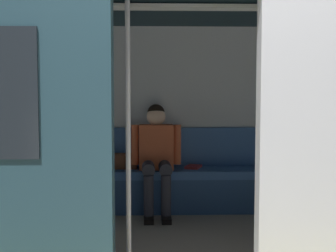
{
  "coord_description": "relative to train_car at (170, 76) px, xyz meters",
  "views": [
    {
      "loc": [
        0.18,
        2.55,
        1.28
      ],
      "look_at": [
        0.07,
        -1.21,
        1.03
      ],
      "focal_mm": 45.44,
      "sensor_mm": 36.0,
      "label": 1
    }
  ],
  "objects": [
    {
      "name": "handbag",
      "position": [
        0.47,
        -1.07,
        -0.9
      ],
      "size": [
        0.26,
        0.15,
        0.17
      ],
      "color": "brown",
      "rests_on": "bench_seat"
    },
    {
      "name": "book",
      "position": [
        -0.3,
        -1.08,
        -0.97
      ],
      "size": [
        0.22,
        0.26,
        0.03
      ],
      "primitive_type": "cube",
      "rotation": [
        0.0,
        0.0,
        -0.37
      ],
      "color": "#B22D2D",
      "rests_on": "bench_seat"
    },
    {
      "name": "bench_seat",
      "position": [
        -0.05,
        -0.99,
        -1.1
      ],
      "size": [
        2.78,
        0.44,
        0.48
      ],
      "color": "#38609E",
      "rests_on": "ground_plane"
    },
    {
      "name": "train_car",
      "position": [
        0.0,
        0.0,
        0.0
      ],
      "size": [
        6.4,
        2.65,
        2.22
      ],
      "color": "silver",
      "rests_on": "ground_plane"
    },
    {
      "name": "person_seated",
      "position": [
        0.12,
        -0.94,
        -0.77
      ],
      "size": [
        0.55,
        0.68,
        1.2
      ],
      "color": "#CC5933",
      "rests_on": "ground_plane"
    },
    {
      "name": "grab_pole_door",
      "position": [
        0.33,
        0.68,
        -0.42
      ],
      "size": [
        0.04,
        0.04,
        2.08
      ],
      "primitive_type": "cylinder",
      "color": "silver",
      "rests_on": "ground_plane"
    }
  ]
}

